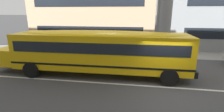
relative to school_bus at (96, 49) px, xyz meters
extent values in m
plane|color=#424244|center=(4.13, -1.43, -1.71)|extent=(400.00, 400.00, 0.00)
cube|color=gray|center=(4.13, 6.11, -1.70)|extent=(120.00, 3.00, 0.01)
cube|color=silver|center=(4.13, -1.43, -1.71)|extent=(110.00, 0.16, 0.01)
cube|color=yellow|center=(0.25, 0.00, -0.11)|extent=(11.01, 2.59, 2.20)
cube|color=yellow|center=(-6.05, -0.05, -0.66)|extent=(1.62, 2.11, 1.10)
cube|color=black|center=(-6.85, -0.05, -1.03)|extent=(0.22, 2.50, 0.36)
cube|color=black|center=(5.83, 0.05, -1.03)|extent=(0.22, 2.50, 0.36)
cube|color=black|center=(0.25, 0.00, 0.28)|extent=(10.35, 2.62, 0.64)
cube|color=black|center=(0.25, 0.00, -0.76)|extent=(11.03, 2.62, 0.12)
ellipsoid|color=yellow|center=(0.25, 0.00, 0.99)|extent=(10.57, 2.38, 0.36)
cylinder|color=red|center=(-3.28, 1.40, -0.22)|extent=(0.44, 0.44, 0.03)
cylinder|color=black|center=(-3.92, -1.28, -1.21)|extent=(1.00, 0.29, 1.00)
cylinder|color=black|center=(-3.94, 1.22, -1.21)|extent=(1.00, 0.29, 1.00)
cylinder|color=black|center=(4.44, -1.21, -1.21)|extent=(1.00, 0.29, 1.00)
cylinder|color=black|center=(4.42, 1.28, -1.21)|extent=(1.00, 0.29, 1.00)
cube|color=black|center=(-2.91, 7.59, 0.21)|extent=(12.20, 0.04, 1.10)
cube|color=black|center=(-2.91, 7.59, 3.41)|extent=(12.20, 0.04, 1.10)
camera|label=1|loc=(2.59, -9.98, 2.31)|focal=26.03mm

